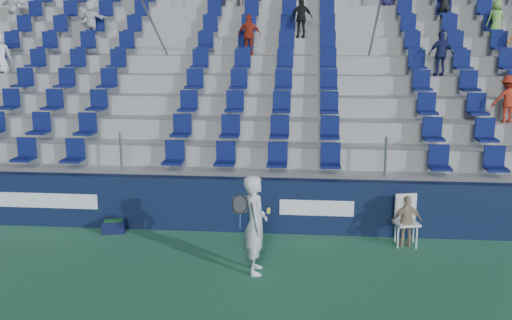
% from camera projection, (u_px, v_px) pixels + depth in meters
% --- Properties ---
extents(ground, '(70.00, 70.00, 0.00)m').
position_uv_depth(ground, '(229.00, 292.00, 9.69)').
color(ground, '#31724C').
rests_on(ground, ground).
extents(sponsor_wall, '(24.00, 0.32, 1.20)m').
position_uv_depth(sponsor_wall, '(249.00, 205.00, 12.63)').
color(sponsor_wall, '#0E1936').
rests_on(sponsor_wall, ground).
extents(grandstand, '(24.00, 8.17, 6.63)m').
position_uv_depth(grandstand, '(266.00, 108.00, 17.25)').
color(grandstand, gray).
rests_on(grandstand, ground).
extents(tennis_player, '(0.69, 0.71, 1.83)m').
position_uv_depth(tennis_player, '(255.00, 224.00, 10.34)').
color(tennis_player, silver).
rests_on(tennis_player, ground).
extents(line_judge_chair, '(0.56, 0.57, 1.05)m').
position_uv_depth(line_judge_chair, '(406.00, 216.00, 11.85)').
color(line_judge_chair, white).
rests_on(line_judge_chair, ground).
extents(line_judge, '(0.67, 0.40, 1.08)m').
position_uv_depth(line_judge, '(407.00, 221.00, 11.70)').
color(line_judge, tan).
rests_on(line_judge, ground).
extents(ball_bin, '(0.55, 0.41, 0.28)m').
position_uv_depth(ball_bin, '(114.00, 226.00, 12.61)').
color(ball_bin, '#0E1335').
rests_on(ball_bin, ground).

